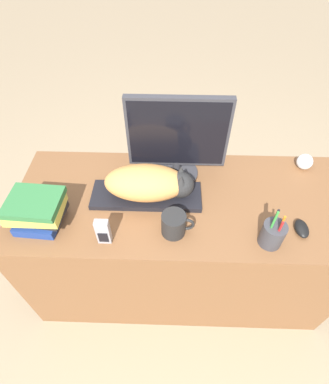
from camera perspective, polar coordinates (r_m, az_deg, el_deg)
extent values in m
plane|color=#998466|center=(1.80, 2.47, -24.05)|extent=(12.00, 12.00, 0.00)
cube|color=brown|center=(1.60, 2.91, -9.73)|extent=(1.49, 0.60, 0.71)
cube|color=black|center=(1.31, -3.46, -0.71)|extent=(0.48, 0.16, 0.02)
ellipsoid|color=#D18C47|center=(1.25, -3.63, 1.79)|extent=(0.35, 0.18, 0.14)
sphere|color=#262626|center=(1.25, 3.09, 1.41)|extent=(0.11, 0.11, 0.11)
cone|color=#262626|center=(1.19, 3.20, 2.19)|extent=(0.04, 0.04, 0.05)
cone|color=#262626|center=(1.23, 3.19, 4.07)|extent=(0.04, 0.04, 0.05)
cylinder|color=#333338|center=(1.42, 2.24, 3.72)|extent=(0.20, 0.20, 0.02)
cylinder|color=#333338|center=(1.39, 2.29, 4.97)|extent=(0.04, 0.04, 0.07)
cube|color=#333338|center=(1.27, 2.55, 11.19)|extent=(0.43, 0.03, 0.33)
cube|color=black|center=(1.26, 2.55, 10.95)|extent=(0.40, 0.02, 0.31)
ellipsoid|color=black|center=(1.32, 24.66, -6.34)|extent=(0.05, 0.09, 0.03)
cylinder|color=black|center=(1.17, 1.74, -6.13)|extent=(0.10, 0.10, 0.10)
torus|color=black|center=(1.17, 4.11, -6.18)|extent=(0.07, 0.01, 0.07)
cylinder|color=#38383D|center=(1.21, 19.85, -7.58)|extent=(0.09, 0.09, 0.11)
cylinder|color=orange|center=(1.18, 21.24, -6.06)|extent=(0.01, 0.01, 0.11)
cylinder|color=black|center=(1.17, 20.08, -5.26)|extent=(0.01, 0.01, 0.13)
cylinder|color=#338C38|center=(1.15, 19.84, -5.97)|extent=(0.01, 0.01, 0.15)
cylinder|color=#B21E1E|center=(1.17, 20.89, -7.06)|extent=(0.01, 0.01, 0.11)
sphere|color=silver|center=(1.58, 25.14, 5.25)|extent=(0.07, 0.07, 0.07)
cube|color=#99999E|center=(1.16, -11.60, -7.39)|extent=(0.05, 0.03, 0.12)
cube|color=black|center=(1.16, -11.58, -8.51)|extent=(0.04, 0.00, 0.05)
cube|color=navy|center=(1.32, -22.67, -4.82)|extent=(0.18, 0.17, 0.04)
cube|color=black|center=(1.30, -22.72, -3.66)|extent=(0.21, 0.16, 0.03)
cube|color=#CCC14C|center=(1.27, -23.44, -2.96)|extent=(0.21, 0.16, 0.04)
cube|color=#2D6B38|center=(1.25, -23.67, -1.79)|extent=(0.21, 0.18, 0.03)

